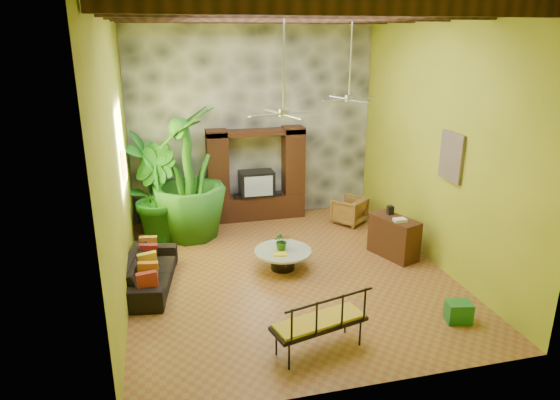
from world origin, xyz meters
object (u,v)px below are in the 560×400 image
object	(u,v)px
entertainment_center	(256,181)
ceiling_fan_back	(350,88)
tall_plant_c	(188,174)
iron_bench	(321,321)
tall_plant_a	(149,182)
wicker_armchair	(349,210)
side_console	(394,237)
sofa	(149,271)
ceiling_fan_front	(284,100)
green_bin	(459,312)
tall_plant_b	(155,194)
coffee_table	(283,257)

from	to	relation	value
entertainment_center	ceiling_fan_back	bearing A→B (deg)	-50.43
tall_plant_c	iron_bench	world-z (taller)	tall_plant_c
tall_plant_a	tall_plant_c	world-z (taller)	tall_plant_c
wicker_armchair	iron_bench	xyz separation A→B (m)	(-2.36, -4.89, 0.22)
ceiling_fan_back	side_console	xyz separation A→B (m)	(0.73, -1.00, -2.98)
entertainment_center	iron_bench	bearing A→B (deg)	-92.13
sofa	iron_bench	size ratio (longest dim) A/B	1.37
side_console	ceiling_fan_front	bearing A→B (deg)	172.57
ceiling_fan_back	green_bin	distance (m)	4.87
ceiling_fan_front	iron_bench	xyz separation A→B (m)	(-0.02, -2.26, -2.86)
wicker_armchair	green_bin	world-z (taller)	wicker_armchair
tall_plant_b	side_console	size ratio (longest dim) A/B	2.02
ceiling_fan_back	tall_plant_a	world-z (taller)	ceiling_fan_back
wicker_armchair	coffee_table	distance (m)	3.02
iron_bench	side_console	bearing A→B (deg)	34.04
ceiling_fan_front	tall_plant_b	bearing A→B (deg)	129.89
entertainment_center	tall_plant_a	distance (m)	2.61
wicker_armchair	green_bin	bearing A→B (deg)	53.85
ceiling_fan_back	tall_plant_a	bearing A→B (deg)	157.94
tall_plant_c	ceiling_fan_back	bearing A→B (deg)	-18.26
tall_plant_a	coffee_table	size ratio (longest dim) A/B	2.11
wicker_armchair	iron_bench	bearing A→B (deg)	26.92
tall_plant_a	wicker_armchair	bearing A→B (deg)	-8.01
tall_plant_c	green_bin	xyz separation A→B (m)	(3.95, -4.68, -1.33)
sofa	wicker_armchair	distance (m)	5.27
ceiling_fan_back	coffee_table	xyz separation A→B (m)	(-1.67, -1.03, -3.15)
tall_plant_a	iron_bench	bearing A→B (deg)	-66.92
wicker_armchair	tall_plant_c	bearing A→B (deg)	-38.27
sofa	tall_plant_b	distance (m)	2.40
entertainment_center	side_console	world-z (taller)	entertainment_center
wicker_armchair	green_bin	size ratio (longest dim) A/B	1.83
coffee_table	ceiling_fan_back	bearing A→B (deg)	31.74
ceiling_fan_front	tall_plant_a	bearing A→B (deg)	125.88
green_bin	ceiling_fan_back	bearing A→B (deg)	100.09
iron_bench	ceiling_fan_back	bearing A→B (deg)	50.60
sofa	tall_plant_c	xyz separation A→B (m)	(0.94, 2.24, 1.20)
sofa	coffee_table	size ratio (longest dim) A/B	1.81
ceiling_fan_back	tall_plant_c	bearing A→B (deg)	161.74
tall_plant_c	coffee_table	size ratio (longest dim) A/B	2.64
tall_plant_a	ceiling_fan_front	bearing A→B (deg)	-54.12
wicker_armchair	entertainment_center	bearing A→B (deg)	-60.26
ceiling_fan_front	wicker_armchair	size ratio (longest dim) A/B	2.59
ceiling_fan_front	tall_plant_b	xyz separation A→B (m)	(-2.26, 2.71, -2.33)
ceiling_fan_front	coffee_table	world-z (taller)	ceiling_fan_front
ceiling_fan_back	side_console	world-z (taller)	ceiling_fan_back
side_console	green_bin	bearing A→B (deg)	-112.76
entertainment_center	tall_plant_c	xyz separation A→B (m)	(-1.71, -0.84, 0.53)
sofa	iron_bench	distance (m)	3.65
wicker_armchair	tall_plant_b	size ratio (longest dim) A/B	0.33
tall_plant_c	tall_plant_b	bearing A→B (deg)	178.78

